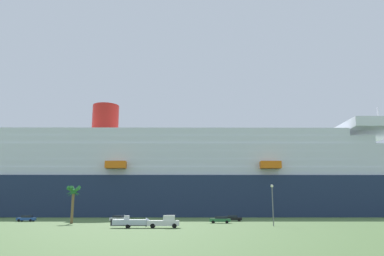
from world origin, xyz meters
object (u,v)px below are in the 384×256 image
at_px(palm_tree, 73,194).
at_px(street_lamp, 272,199).
at_px(pickup_truck, 165,222).
at_px(parked_car_blue_suv, 27,218).
at_px(cruise_ship, 200,180).
at_px(small_boat_on_trailer, 134,222).
at_px(parked_car_black_coupe, 233,218).
at_px(parked_car_white_van, 119,218).
at_px(parked_car_green_wagon, 220,220).

xyz_separation_m(palm_tree, street_lamp, (44.13, -8.86, -1.38)).
height_order(pickup_truck, parked_car_blue_suv, pickup_truck).
distance_m(pickup_truck, palm_tree, 30.71).
height_order(pickup_truck, palm_tree, palm_tree).
xyz_separation_m(cruise_ship, parked_car_blue_suv, (-40.22, -67.42, -14.32)).
distance_m(small_boat_on_trailer, parked_car_black_coupe, 41.22).
bearing_deg(palm_tree, pickup_truck, -36.33).
bearing_deg(small_boat_on_trailer, palm_tree, 135.54).
bearing_deg(street_lamp, parked_car_black_coupe, 105.21).
relative_size(street_lamp, parked_car_black_coupe, 1.72).
bearing_deg(parked_car_black_coupe, parked_car_blue_suv, -172.14).
height_order(street_lamp, parked_car_black_coupe, street_lamp).
distance_m(street_lamp, parked_car_blue_suv, 64.34).
relative_size(pickup_truck, parked_car_white_van, 1.20).
bearing_deg(small_boat_on_trailer, parked_car_blue_suv, 140.16).
bearing_deg(parked_car_blue_suv, pickup_truck, -35.31).
bearing_deg(pickup_truck, palm_tree, 143.67).
bearing_deg(parked_car_blue_suv, cruise_ship, 59.18).
bearing_deg(small_boat_on_trailer, pickup_truck, 7.25).
bearing_deg(small_boat_on_trailer, street_lamp, 21.10).
bearing_deg(cruise_ship, pickup_truck, -89.44).
distance_m(parked_car_white_van, parked_car_green_wagon, 27.49).
height_order(parked_car_blue_suv, parked_car_green_wagon, same).
relative_size(street_lamp, parked_car_white_van, 1.65).
bearing_deg(parked_car_white_van, pickup_truck, -61.01).
height_order(street_lamp, parked_car_white_van, street_lamp).
relative_size(parked_car_black_coupe, parked_car_green_wagon, 0.95).
height_order(pickup_truck, small_boat_on_trailer, pickup_truck).
distance_m(pickup_truck, small_boat_on_trailer, 5.44).
bearing_deg(parked_car_blue_suv, parked_car_white_van, 4.14).
relative_size(pickup_truck, palm_tree, 0.67).
height_order(cruise_ship, parked_car_blue_suv, cruise_ship).
distance_m(parked_car_blue_suv, parked_car_green_wagon, 50.76).
xyz_separation_m(pickup_truck, palm_tree, (-24.34, 17.90, 5.53)).
xyz_separation_m(palm_tree, parked_car_black_coupe, (36.65, 18.63, -5.75)).
distance_m(cruise_ship, small_boat_on_trailer, 98.38).
xyz_separation_m(parked_car_blue_suv, parked_car_white_van, (24.04, 1.74, 0.00)).
distance_m(pickup_truck, street_lamp, 22.15).
height_order(pickup_truck, parked_car_white_van, pickup_truck).
height_order(palm_tree, parked_car_white_van, palm_tree).
relative_size(small_boat_on_trailer, parked_car_blue_suv, 1.75).
relative_size(pickup_truck, parked_car_black_coupe, 1.25).
xyz_separation_m(parked_car_white_van, parked_car_black_coupe, (29.44, 5.64, -0.00)).
relative_size(small_boat_on_trailer, parked_car_green_wagon, 1.70).
bearing_deg(cruise_ship, small_boat_on_trailer, -92.62).
height_order(parked_car_black_coupe, parked_car_green_wagon, same).
bearing_deg(parked_car_black_coupe, palm_tree, -153.05).
distance_m(parked_car_blue_suv, parked_car_black_coupe, 53.98).
bearing_deg(cruise_ship, palm_tree, -106.56).
bearing_deg(cruise_ship, parked_car_black_coupe, -77.55).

